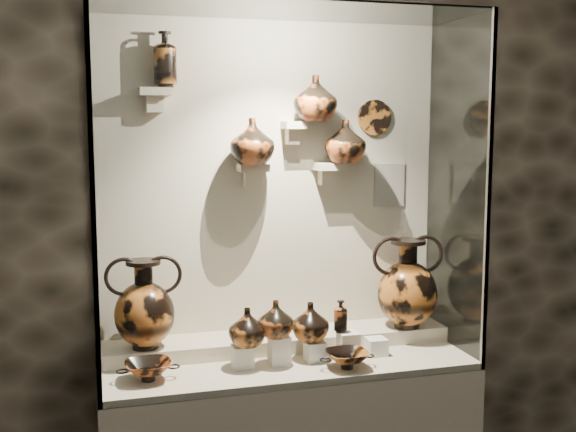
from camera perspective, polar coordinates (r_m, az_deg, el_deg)
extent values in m
cube|color=black|center=(3.53, -1.50, 2.33)|extent=(5.00, 0.02, 3.20)
cube|color=#C4B398|center=(3.39, -0.09, -11.49)|extent=(1.68, 0.58, 0.03)
cube|color=#C4B398|center=(3.54, -0.87, -10.07)|extent=(1.70, 0.25, 0.10)
cube|color=beige|center=(3.52, -1.48, 2.32)|extent=(1.70, 0.03, 1.60)
cube|color=white|center=(2.94, 1.47, 1.29)|extent=(1.70, 0.01, 1.60)
cube|color=white|center=(3.10, -15.32, 1.35)|extent=(0.01, 0.60, 1.60)
cube|color=white|center=(3.54, 13.21, 2.15)|extent=(0.01, 0.60, 1.60)
cube|color=white|center=(3.24, -0.10, 15.99)|extent=(1.70, 0.60, 0.01)
cube|color=gray|center=(2.81, -15.14, 0.75)|extent=(0.02, 0.02, 1.60)
cube|color=gray|center=(3.29, 15.55, 1.68)|extent=(0.02, 0.02, 1.60)
cube|color=silver|center=(3.27, -3.63, -11.01)|extent=(0.09, 0.09, 0.10)
cube|color=silver|center=(3.31, -0.70, -10.53)|extent=(0.09, 0.09, 0.13)
cube|color=silver|center=(3.36, 2.15, -10.60)|extent=(0.09, 0.09, 0.09)
cube|color=silver|center=(3.40, 4.76, -10.11)|extent=(0.09, 0.09, 0.12)
cube|color=silver|center=(3.46, 6.96, -10.19)|extent=(0.09, 0.09, 0.08)
cube|color=beige|center=(3.34, -10.49, 9.64)|extent=(0.14, 0.12, 0.04)
cube|color=beige|center=(3.42, -2.80, 3.84)|extent=(0.14, 0.12, 0.04)
cube|color=beige|center=(3.46, 0.43, 7.20)|extent=(0.10, 0.12, 0.04)
cube|color=beige|center=(3.52, 3.24, 3.94)|extent=(0.14, 0.12, 0.04)
imported|color=#9F551E|center=(3.22, -3.24, -8.76)|extent=(0.17, 0.17, 0.17)
imported|color=#99421B|center=(3.24, -0.98, -8.13)|extent=(0.18, 0.18, 0.17)
imported|color=#9F551E|center=(3.33, 1.76, -8.34)|extent=(0.22, 0.22, 0.18)
imported|color=#99421B|center=(3.36, -2.84, 5.92)|extent=(0.27, 0.27, 0.22)
imported|color=#99421B|center=(3.44, 2.18, 9.28)|extent=(0.21, 0.21, 0.22)
imported|color=#99421B|center=(3.49, 4.55, 5.90)|extent=(0.26, 0.26, 0.21)
cylinder|color=#B86624|center=(3.65, 6.84, 7.74)|extent=(0.18, 0.02, 0.18)
cube|color=beige|center=(3.71, 7.98, 2.44)|extent=(0.16, 0.01, 0.22)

